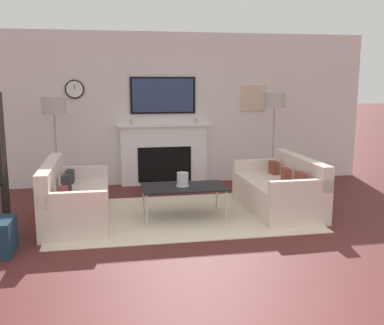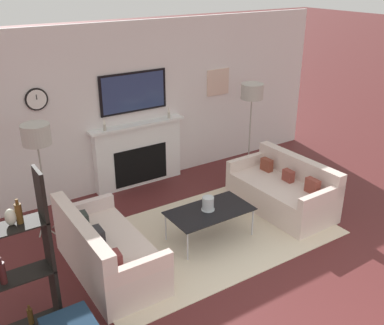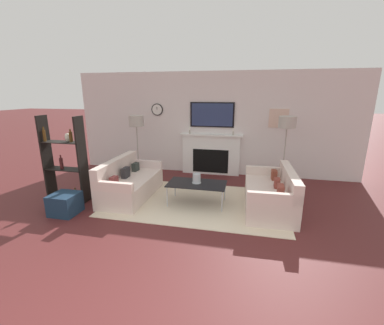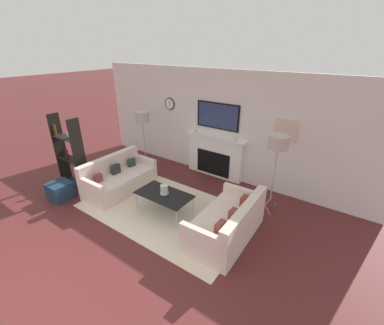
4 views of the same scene
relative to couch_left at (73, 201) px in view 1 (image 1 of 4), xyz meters
name	(u,v)px [view 1 (image 1 of 4)]	position (x,y,z in m)	size (l,w,h in m)	color
fireplace_wall	(163,116)	(1.46, 2.07, 0.94)	(7.57, 0.28, 2.70)	silver
area_rug	(181,215)	(1.46, 0.00, -0.28)	(3.51, 2.11, 0.01)	beige
couch_left	(73,201)	(0.00, 0.00, 0.00)	(0.81, 1.68, 0.81)	beige
couch_right	(280,191)	(2.91, 0.00, 0.00)	(0.90, 1.64, 0.78)	beige
coffee_table	(184,188)	(1.48, -0.07, 0.12)	(1.14, 0.63, 0.44)	black
hurricane_candle	(183,180)	(1.47, -0.04, 0.23)	(0.18, 0.18, 0.19)	silver
floor_lamp_left	(54,107)	(-0.33, 1.23, 1.17)	(0.37, 0.37, 1.63)	#9E998E
floor_lamp_right	(275,102)	(3.24, 1.23, 1.22)	(0.38, 0.38, 1.67)	#9E998E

